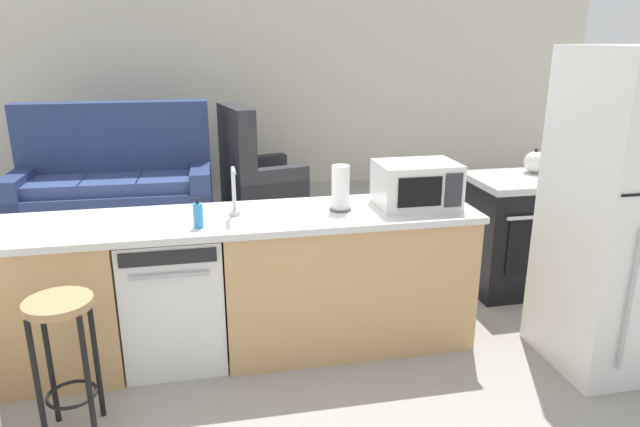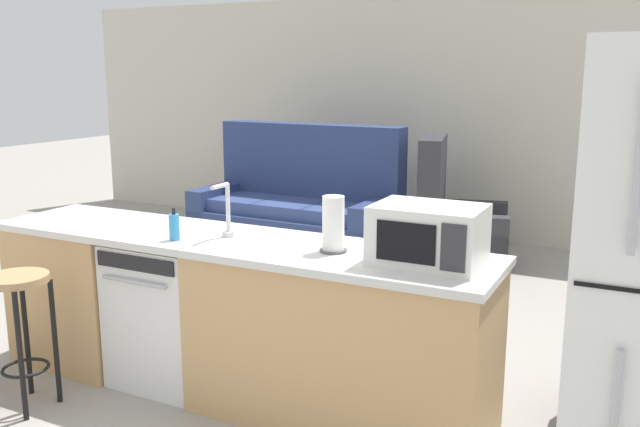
{
  "view_description": "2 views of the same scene",
  "coord_description": "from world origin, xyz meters",
  "px_view_note": "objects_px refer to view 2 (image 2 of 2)",
  "views": [
    {
      "loc": [
        -0.01,
        -3.29,
        1.93
      ],
      "look_at": [
        0.69,
        0.15,
        0.84
      ],
      "focal_mm": 32.0,
      "sensor_mm": 36.0,
      "label": 1
    },
    {
      "loc": [
        2.2,
        -2.95,
        1.78
      ],
      "look_at": [
        0.6,
        0.22,
        1.04
      ],
      "focal_mm": 38.0,
      "sensor_mm": 36.0,
      "label": 2
    }
  ],
  "objects_px": {
    "couch": "(300,213)",
    "microwave": "(428,235)",
    "armchair": "(452,228)",
    "soap_bottle": "(174,227)",
    "bar_stool": "(20,312)",
    "paper_towel_roll": "(333,225)",
    "dishwasher": "(173,310)"
  },
  "relations": [
    {
      "from": "armchair",
      "to": "couch",
      "type": "bearing_deg",
      "value": -171.78
    },
    {
      "from": "microwave",
      "to": "couch",
      "type": "height_order",
      "value": "couch"
    },
    {
      "from": "microwave",
      "to": "soap_bottle",
      "type": "bearing_deg",
      "value": -173.04
    },
    {
      "from": "paper_towel_roll",
      "to": "bar_stool",
      "type": "relative_size",
      "value": 0.38
    },
    {
      "from": "dishwasher",
      "to": "bar_stool",
      "type": "bearing_deg",
      "value": -127.67
    },
    {
      "from": "couch",
      "to": "bar_stool",
      "type": "bearing_deg",
      "value": -86.24
    },
    {
      "from": "couch",
      "to": "soap_bottle",
      "type": "bearing_deg",
      "value": -73.62
    },
    {
      "from": "armchair",
      "to": "paper_towel_roll",
      "type": "bearing_deg",
      "value": -85.27
    },
    {
      "from": "dishwasher",
      "to": "paper_towel_roll",
      "type": "distance_m",
      "value": 1.2
    },
    {
      "from": "bar_stool",
      "to": "armchair",
      "type": "height_order",
      "value": "armchair"
    },
    {
      "from": "couch",
      "to": "armchair",
      "type": "bearing_deg",
      "value": 8.22
    },
    {
      "from": "dishwasher",
      "to": "bar_stool",
      "type": "height_order",
      "value": "dishwasher"
    },
    {
      "from": "microwave",
      "to": "paper_towel_roll",
      "type": "height_order",
      "value": "paper_towel_roll"
    },
    {
      "from": "paper_towel_roll",
      "to": "soap_bottle",
      "type": "bearing_deg",
      "value": -169.26
    },
    {
      "from": "couch",
      "to": "armchair",
      "type": "height_order",
      "value": "couch"
    },
    {
      "from": "dishwasher",
      "to": "microwave",
      "type": "relative_size",
      "value": 1.68
    },
    {
      "from": "dishwasher",
      "to": "armchair",
      "type": "distance_m",
      "value": 3.2
    },
    {
      "from": "couch",
      "to": "microwave",
      "type": "bearing_deg",
      "value": -52.12
    },
    {
      "from": "paper_towel_roll",
      "to": "soap_bottle",
      "type": "height_order",
      "value": "paper_towel_roll"
    },
    {
      "from": "dishwasher",
      "to": "couch",
      "type": "height_order",
      "value": "couch"
    },
    {
      "from": "soap_bottle",
      "to": "bar_stool",
      "type": "bearing_deg",
      "value": -144.62
    },
    {
      "from": "soap_bottle",
      "to": "couch",
      "type": "distance_m",
      "value": 3.24
    },
    {
      "from": "bar_stool",
      "to": "couch",
      "type": "xyz_separation_m",
      "value": [
        -0.23,
        3.53,
        -0.14
      ]
    },
    {
      "from": "dishwasher",
      "to": "paper_towel_roll",
      "type": "height_order",
      "value": "paper_towel_roll"
    },
    {
      "from": "dishwasher",
      "to": "soap_bottle",
      "type": "xyz_separation_m",
      "value": [
        0.17,
        -0.17,
        0.55
      ]
    },
    {
      "from": "dishwasher",
      "to": "microwave",
      "type": "height_order",
      "value": "microwave"
    },
    {
      "from": "bar_stool",
      "to": "armchair",
      "type": "relative_size",
      "value": 0.62
    },
    {
      "from": "dishwasher",
      "to": "bar_stool",
      "type": "relative_size",
      "value": 1.14
    },
    {
      "from": "bar_stool",
      "to": "couch",
      "type": "distance_m",
      "value": 3.54
    },
    {
      "from": "paper_towel_roll",
      "to": "bar_stool",
      "type": "xyz_separation_m",
      "value": [
        -1.53,
        -0.64,
        -0.5
      ]
    },
    {
      "from": "microwave",
      "to": "armchair",
      "type": "distance_m",
      "value": 3.27
    },
    {
      "from": "soap_bottle",
      "to": "couch",
      "type": "xyz_separation_m",
      "value": [
        -0.9,
        3.06,
        -0.58
      ]
    }
  ]
}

